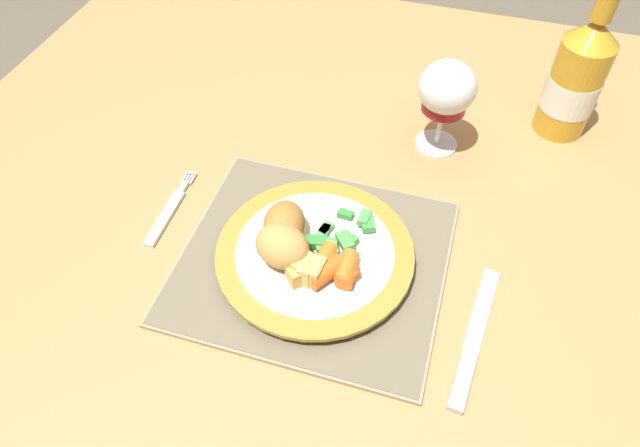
# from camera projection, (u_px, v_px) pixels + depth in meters

# --- Properties ---
(ground_plane) EXTENTS (6.00, 6.00, 0.00)m
(ground_plane) POSITION_uv_depth(u_px,v_px,m) (318.00, 411.00, 1.34)
(ground_plane) COLOR brown
(dining_table) EXTENTS (1.16, 1.10, 0.74)m
(dining_table) POSITION_uv_depth(u_px,v_px,m) (317.00, 234.00, 0.84)
(dining_table) COLOR #AD7F4C
(dining_table) RESTS_ON ground
(placemat) EXTENTS (0.32, 0.29, 0.01)m
(placemat) POSITION_uv_depth(u_px,v_px,m) (313.00, 261.00, 0.70)
(placemat) COLOR gray
(placemat) RESTS_ON dining_table
(dinner_plate) EXTENTS (0.24, 0.24, 0.02)m
(dinner_plate) POSITION_uv_depth(u_px,v_px,m) (315.00, 255.00, 0.69)
(dinner_plate) COLOR silver
(dinner_plate) RESTS_ON placemat
(breaded_croquettes) EXTENTS (0.08, 0.11, 0.05)m
(breaded_croquettes) POSITION_uv_depth(u_px,v_px,m) (284.00, 236.00, 0.67)
(breaded_croquettes) COLOR tan
(breaded_croquettes) RESTS_ON dinner_plate
(green_beans_pile) EXTENTS (0.08, 0.08, 0.01)m
(green_beans_pile) POSITION_uv_depth(u_px,v_px,m) (340.00, 234.00, 0.69)
(green_beans_pile) COLOR #4CA84C
(green_beans_pile) RESTS_ON dinner_plate
(glazed_carrots) EXTENTS (0.06, 0.06, 0.02)m
(glazed_carrots) POSITION_uv_depth(u_px,v_px,m) (336.00, 268.00, 0.65)
(glazed_carrots) COLOR orange
(glazed_carrots) RESTS_ON dinner_plate
(fork) EXTENTS (0.02, 0.14, 0.01)m
(fork) POSITION_uv_depth(u_px,v_px,m) (168.00, 213.00, 0.75)
(fork) COLOR silver
(fork) RESTS_ON dining_table
(table_knife) EXTENTS (0.04, 0.19, 0.01)m
(table_knife) POSITION_uv_depth(u_px,v_px,m) (471.00, 348.00, 0.62)
(table_knife) COLOR silver
(table_knife) RESTS_ON dining_table
(wine_glass) EXTENTS (0.08, 0.08, 0.14)m
(wine_glass) POSITION_uv_depth(u_px,v_px,m) (447.00, 91.00, 0.77)
(wine_glass) COLOR silver
(wine_glass) RESTS_ON dining_table
(bottle) EXTENTS (0.08, 0.08, 0.26)m
(bottle) POSITION_uv_depth(u_px,v_px,m) (577.00, 78.00, 0.80)
(bottle) COLOR gold
(bottle) RESTS_ON dining_table
(roast_potatoes) EXTENTS (0.04, 0.04, 0.03)m
(roast_potatoes) POSITION_uv_depth(u_px,v_px,m) (308.00, 271.00, 0.65)
(roast_potatoes) COLOR #E5BC66
(roast_potatoes) RESTS_ON dinner_plate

